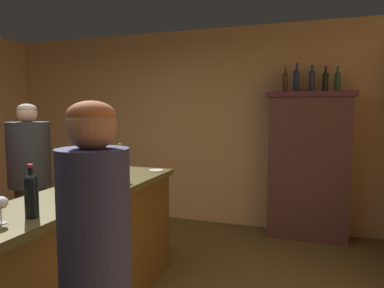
{
  "coord_description": "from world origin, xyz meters",
  "views": [
    {
      "loc": [
        1.72,
        -1.73,
        1.56
      ],
      "look_at": [
        0.92,
        0.64,
        1.32
      ],
      "focal_mm": 32.1,
      "sensor_mm": 36.0,
      "label": 1
    }
  ],
  "objects_px": {
    "wine_glass_spare": "(69,188)",
    "patron_in_navy": "(30,181)",
    "wine_glass_front": "(125,169)",
    "display_bottle_midleft": "(296,80)",
    "wine_glass_rear": "(119,166)",
    "wine_bottle_syrah": "(69,178)",
    "display_bottle_midright": "(325,81)",
    "display_bottle_right": "(337,80)",
    "display_bottle_center": "(312,80)",
    "cheese_plate": "(156,170)",
    "flower_arrangement": "(97,172)",
    "display_bottle_left": "(285,81)",
    "bartender": "(96,266)",
    "bar_counter": "(73,264)",
    "wine_bottle_chardonnay": "(120,162)",
    "wine_glass_mid": "(0,204)",
    "display_cabinet": "(308,163)",
    "wine_bottle_riesling": "(31,194)"
  },
  "relations": [
    {
      "from": "wine_glass_spare",
      "to": "patron_in_navy",
      "type": "xyz_separation_m",
      "value": [
        -1.21,
        0.95,
        -0.22
      ]
    },
    {
      "from": "wine_glass_front",
      "to": "display_bottle_midleft",
      "type": "distance_m",
      "value": 2.46
    },
    {
      "from": "wine_glass_rear",
      "to": "patron_in_navy",
      "type": "distance_m",
      "value": 1.09
    },
    {
      "from": "wine_bottle_syrah",
      "to": "display_bottle_midright",
      "type": "xyz_separation_m",
      "value": [
        1.64,
        2.53,
        0.79
      ]
    },
    {
      "from": "display_bottle_right",
      "to": "display_bottle_center",
      "type": "bearing_deg",
      "value": -180.0
    },
    {
      "from": "cheese_plate",
      "to": "display_bottle_midleft",
      "type": "bearing_deg",
      "value": 49.19
    },
    {
      "from": "display_bottle_right",
      "to": "flower_arrangement",
      "type": "bearing_deg",
      "value": -124.27
    },
    {
      "from": "display_bottle_left",
      "to": "display_bottle_midright",
      "type": "relative_size",
      "value": 1.06
    },
    {
      "from": "bartender",
      "to": "wine_glass_spare",
      "type": "bearing_deg",
      "value": -44.39
    },
    {
      "from": "wine_glass_rear",
      "to": "bartender",
      "type": "xyz_separation_m",
      "value": [
        0.65,
        -1.31,
        -0.2
      ]
    },
    {
      "from": "wine_glass_front",
      "to": "display_bottle_midleft",
      "type": "height_order",
      "value": "display_bottle_midleft"
    },
    {
      "from": "wine_glass_front",
      "to": "cheese_plate",
      "type": "relative_size",
      "value": 1.03
    },
    {
      "from": "display_bottle_midleft",
      "to": "display_bottle_right",
      "type": "distance_m",
      "value": 0.46
    },
    {
      "from": "wine_glass_rear",
      "to": "bartender",
      "type": "relative_size",
      "value": 0.1
    },
    {
      "from": "bar_counter",
      "to": "cheese_plate",
      "type": "distance_m",
      "value": 1.16
    },
    {
      "from": "flower_arrangement",
      "to": "display_bottle_left",
      "type": "height_order",
      "value": "display_bottle_left"
    },
    {
      "from": "cheese_plate",
      "to": "display_bottle_center",
      "type": "bearing_deg",
      "value": 45.31
    },
    {
      "from": "wine_bottle_chardonnay",
      "to": "wine_glass_spare",
      "type": "xyz_separation_m",
      "value": [
        0.22,
        -0.96,
        -0.01
      ]
    },
    {
      "from": "wine_glass_mid",
      "to": "display_bottle_midleft",
      "type": "bearing_deg",
      "value": 66.67
    },
    {
      "from": "flower_arrangement",
      "to": "display_bottle_center",
      "type": "distance_m",
      "value": 2.88
    },
    {
      "from": "bar_counter",
      "to": "display_bottle_right",
      "type": "distance_m",
      "value": 3.37
    },
    {
      "from": "display_cabinet",
      "to": "wine_glass_rear",
      "type": "distance_m",
      "value": 2.39
    },
    {
      "from": "bar_counter",
      "to": "display_cabinet",
      "type": "distance_m",
      "value": 2.92
    },
    {
      "from": "bar_counter",
      "to": "wine_glass_spare",
      "type": "distance_m",
      "value": 0.68
    },
    {
      "from": "bar_counter",
      "to": "display_bottle_center",
      "type": "bearing_deg",
      "value": 57.57
    },
    {
      "from": "wine_glass_mid",
      "to": "wine_glass_spare",
      "type": "xyz_separation_m",
      "value": [
        0.13,
        0.37,
        0.01
      ]
    },
    {
      "from": "bar_counter",
      "to": "display_cabinet",
      "type": "height_order",
      "value": "display_cabinet"
    },
    {
      "from": "cheese_plate",
      "to": "display_cabinet",
      "type": "bearing_deg",
      "value": 45.52
    },
    {
      "from": "display_bottle_midleft",
      "to": "bartender",
      "type": "bearing_deg",
      "value": -102.4
    },
    {
      "from": "flower_arrangement",
      "to": "wine_glass_spare",
      "type": "bearing_deg",
      "value": -91.16
    },
    {
      "from": "display_cabinet",
      "to": "bartender",
      "type": "relative_size",
      "value": 1.12
    },
    {
      "from": "wine_glass_rear",
      "to": "flower_arrangement",
      "type": "relative_size",
      "value": 0.45
    },
    {
      "from": "cheese_plate",
      "to": "display_bottle_left",
      "type": "xyz_separation_m",
      "value": [
        1.08,
        1.4,
        0.93
      ]
    },
    {
      "from": "cheese_plate",
      "to": "display_bottle_right",
      "type": "height_order",
      "value": "display_bottle_right"
    },
    {
      "from": "cheese_plate",
      "to": "patron_in_navy",
      "type": "xyz_separation_m",
      "value": [
        -1.19,
        -0.33,
        -0.11
      ]
    },
    {
      "from": "wine_bottle_chardonnay",
      "to": "display_bottle_center",
      "type": "xyz_separation_m",
      "value": [
        1.59,
        1.72,
        0.82
      ]
    },
    {
      "from": "wine_glass_mid",
      "to": "cheese_plate",
      "type": "bearing_deg",
      "value": 86.32
    },
    {
      "from": "wine_glass_spare",
      "to": "wine_glass_rear",
      "type": "bearing_deg",
      "value": 100.53
    },
    {
      "from": "wine_glass_mid",
      "to": "display_bottle_right",
      "type": "relative_size",
      "value": 0.45
    },
    {
      "from": "wine_bottle_riesling",
      "to": "wine_glass_rear",
      "type": "bearing_deg",
      "value": 95.5
    },
    {
      "from": "wine_glass_rear",
      "to": "wine_glass_spare",
      "type": "distance_m",
      "value": 0.85
    },
    {
      "from": "wine_bottle_chardonnay",
      "to": "display_bottle_right",
      "type": "relative_size",
      "value": 0.93
    },
    {
      "from": "wine_glass_front",
      "to": "display_bottle_midright",
      "type": "bearing_deg",
      "value": 51.04
    },
    {
      "from": "wine_glass_spare",
      "to": "display_bottle_center",
      "type": "bearing_deg",
      "value": 63.01
    },
    {
      "from": "wine_bottle_riesling",
      "to": "display_bottle_midleft",
      "type": "distance_m",
      "value": 3.28
    },
    {
      "from": "bar_counter",
      "to": "display_bottle_midright",
      "type": "distance_m",
      "value": 3.3
    },
    {
      "from": "wine_bottle_chardonnay",
      "to": "patron_in_navy",
      "type": "distance_m",
      "value": 1.02
    },
    {
      "from": "display_cabinet",
      "to": "bar_counter",
      "type": "bearing_deg",
      "value": -122.26
    },
    {
      "from": "flower_arrangement",
      "to": "bar_counter",
      "type": "bearing_deg",
      "value": -170.63
    },
    {
      "from": "wine_bottle_chardonnay",
      "to": "bartender",
      "type": "bearing_deg",
      "value": -63.37
    }
  ]
}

